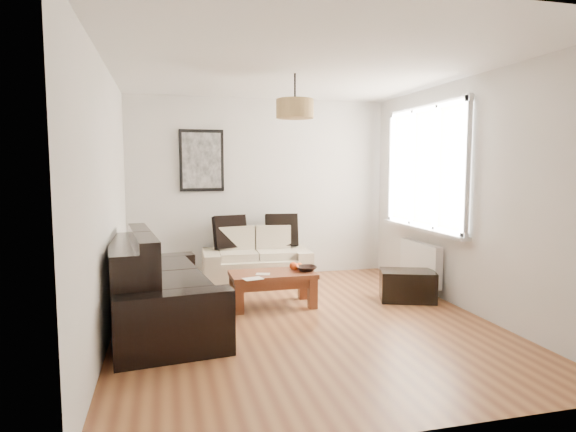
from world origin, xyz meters
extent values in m
plane|color=brown|center=(0.00, 0.00, 0.00)|extent=(4.50, 4.50, 0.00)
cube|color=white|center=(1.82, 0.80, 0.38)|extent=(0.10, 0.90, 0.52)
cylinder|color=tan|center=(0.00, 0.30, 2.23)|extent=(0.40, 0.40, 0.20)
cube|color=black|center=(1.45, 0.43, 0.18)|extent=(0.74, 0.61, 0.37)
cube|color=black|center=(-0.49, 1.96, 0.70)|extent=(0.48, 0.24, 0.46)
cube|color=black|center=(0.25, 1.96, 0.70)|extent=(0.48, 0.20, 0.46)
imported|color=black|center=(0.22, 0.59, 0.43)|extent=(0.24, 0.24, 0.06)
sphere|color=#EC4913|center=(0.10, 0.67, 0.44)|extent=(0.11, 0.11, 0.09)
sphere|color=orange|center=(0.17, 0.73, 0.44)|extent=(0.08, 0.08, 0.07)
sphere|color=#F75114|center=(0.10, 0.73, 0.44)|extent=(0.10, 0.10, 0.09)
cube|color=white|center=(-0.46, 0.34, 0.40)|extent=(0.23, 0.19, 0.01)
camera|label=1|loc=(-1.37, -4.80, 1.62)|focal=30.40mm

